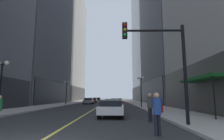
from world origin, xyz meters
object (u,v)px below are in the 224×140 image
Objects in this scene: pedestrian_in_blue_hoodie at (157,110)px; street_lamp_left_near at (1,75)px; car_grey at (89,101)px; traffic_light_near_right at (165,56)px; car_maroon at (116,102)px; car_red at (93,100)px; car_white at (112,108)px; fire_hydrant_right at (162,110)px; street_lamp_left_far at (66,88)px; pedestrian_with_orange_bag at (150,105)px; car_silver at (112,104)px; car_green at (97,99)px; street_lamp_right_mid at (141,85)px.

street_lamp_left_near is at bearing 148.83° from pedestrian_in_blue_hoodie.
traffic_light_near_right is (8.39, -29.61, 3.02)m from car_grey.
car_maroon and car_red have the same top height.
car_white is 5.19× the size of fire_hydrant_right.
pedestrian_with_orange_bag is at bearing -62.60° from street_lamp_left_far.
car_white is 2.39× the size of pedestrian_in_blue_hoodie.
street_lamp_left_near reaches higher than car_silver.
car_maroon is at bearing -26.60° from street_lamp_left_far.
car_white is at bearing -83.07° from car_green.
traffic_light_near_right is 1.28× the size of street_lamp_left_near.
car_silver reaches higher than fire_hydrant_right.
car_grey is 5.42× the size of fire_hydrant_right.
traffic_light_near_right is (3.01, -12.53, 3.02)m from car_silver.
street_lamp_right_mid reaches higher than pedestrian_in_blue_hoodie.
car_red is 1.02× the size of street_lamp_right_mid.
car_green is at bearing 85.11° from street_lamp_left_near.
street_lamp_left_near and street_lamp_right_mid have the same top height.
car_white is at bearing 121.77° from traffic_light_near_right.
pedestrian_in_blue_hoodie is 4.20m from pedestrian_with_orange_bag.
fire_hydrant_right is at bearing 77.76° from traffic_light_near_right.
car_maroon reaches higher than fire_hydrant_right.
car_red is at bearing 102.50° from pedestrian_with_orange_bag.
car_silver is 1.08× the size of car_maroon.
car_silver is 12.14m from street_lamp_left_near.
street_lamp_left_far is at bearing -120.64° from car_grey.
street_lamp_left_near is at bearing -97.63° from car_grey.
pedestrian_in_blue_hoodie is 18.48m from street_lamp_right_mid.
car_grey is at bearing 107.49° from car_silver.
street_lamp_right_mid is at bearing -41.11° from car_maroon.
car_silver is at bearing -78.03° from car_red.
car_red is at bearing 89.51° from car_grey.
street_lamp_left_far reaches higher than car_silver.
street_lamp_left_far is at bearing 153.40° from car_maroon.
street_lamp_left_near is (-3.36, -25.11, 2.54)m from car_grey.
car_green is at bearing 88.73° from car_red.
street_lamp_left_near is (-8.74, -8.03, 2.54)m from car_silver.
pedestrian_with_orange_bag is 11.74m from street_lamp_left_near.
street_lamp_left_far reaches higher than car_grey.
car_green is at bearing 81.07° from street_lamp_left_far.
traffic_light_near_right is (0.99, 2.01, 2.73)m from pedestrian_in_blue_hoodie.
pedestrian_in_blue_hoodie is at bearing -82.09° from car_silver.
car_green is 42.85m from street_lamp_left_near.
traffic_light_near_right is 8.04m from fire_hydrant_right.
street_lamp_left_far is (-11.75, 23.94, -0.49)m from traffic_light_near_right.
pedestrian_in_blue_hoodie is (7.40, -31.62, 0.29)m from car_grey.
traffic_light_near_right reaches higher than car_red.
car_white is at bearing -80.72° from car_red.
car_red is 0.80× the size of traffic_light_near_right.
fire_hydrant_right is (2.54, 9.15, -0.61)m from pedestrian_in_blue_hoodie.
car_green is at bearing 89.08° from car_grey.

